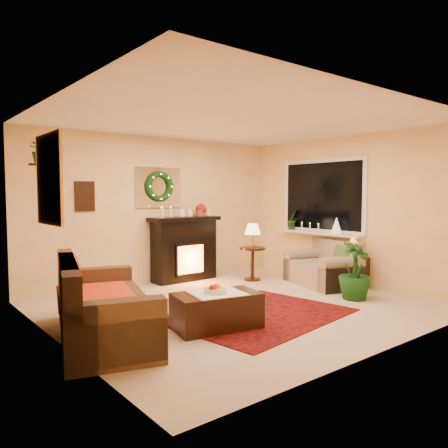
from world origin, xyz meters
TOP-DOWN VIEW (x-y plane):
  - floor at (0.00, 0.00)m, footprint 5.00×5.00m
  - ceiling at (0.00, 0.00)m, footprint 5.00×5.00m
  - wall_back at (0.00, 2.25)m, footprint 5.00×5.00m
  - wall_front at (0.00, -2.25)m, footprint 5.00×5.00m
  - wall_left at (-2.50, 0.00)m, footprint 4.50×4.50m
  - wall_right at (2.50, 0.00)m, footprint 4.50×4.50m
  - area_rug at (-0.11, -0.50)m, footprint 2.56×2.07m
  - sofa at (-2.04, -0.09)m, footprint 1.46×2.24m
  - red_throw at (-2.08, 0.06)m, footprint 0.82×1.33m
  - fireplace at (0.41, 2.04)m, footprint 1.21×0.41m
  - poinsettia at (0.80, 2.04)m, footprint 0.21×0.21m
  - mantel_candle_a at (-0.07, 2.00)m, footprint 0.06×0.06m
  - mantel_candle_b at (0.14, 2.06)m, footprint 0.06×0.06m
  - mantel_mirror at (0.00, 2.23)m, footprint 0.92×0.02m
  - wreath at (0.00, 2.19)m, footprint 0.55×0.11m
  - wall_art at (-1.35, 2.23)m, footprint 0.32×0.03m
  - gold_mirror at (-2.48, 0.30)m, footprint 0.03×0.84m
  - hanging_plant at (-2.34, 1.05)m, footprint 0.33×0.28m
  - loveseat at (2.06, 0.20)m, footprint 1.13×1.51m
  - window_frame at (2.48, 0.55)m, footprint 0.03×1.86m
  - window_glass at (2.47, 0.55)m, footprint 0.02×1.70m
  - window_sill at (2.38, 0.55)m, footprint 0.22×1.86m
  - mini_tree at (2.35, 0.12)m, footprint 0.19×0.19m
  - sill_plant at (2.39, 1.21)m, footprint 0.28×0.22m
  - side_table_round at (1.40, 1.27)m, footprint 0.58×0.58m
  - lamp_cream at (1.37, 1.23)m, footprint 0.29×0.29m
  - end_table_square at (2.26, -0.27)m, footprint 0.46×0.46m
  - lamp_tiffany at (2.27, -0.28)m, footprint 0.25×0.25m
  - coffee_table at (-0.87, -0.60)m, footprint 1.10×0.75m
  - fruit_bowl at (-0.89, -0.61)m, footprint 0.27×0.27m
  - floor_palm at (1.63, -0.77)m, footprint 1.69×1.69m

SIDE VIEW (x-z plane):
  - floor at x=0.00m, z-range 0.00..0.00m
  - area_rug at x=-0.11m, z-range 0.00..0.01m
  - coffee_table at x=-0.87m, z-range 0.00..0.42m
  - end_table_square at x=2.26m, z-range 0.01..0.53m
  - side_table_round at x=1.40m, z-range 0.02..0.63m
  - loveseat at x=2.06m, z-range 0.03..0.81m
  - sofa at x=-2.04m, z-range -0.01..0.87m
  - floor_palm at x=1.63m, z-range -0.86..1.76m
  - fruit_bowl at x=-0.89m, z-range 0.42..0.48m
  - red_throw at x=-2.08m, z-range 0.44..0.47m
  - fireplace at x=0.41m, z-range 0.00..1.10m
  - lamp_tiffany at x=2.27m, z-range 0.56..0.93m
  - window_sill at x=2.38m, z-range 0.85..0.89m
  - lamp_cream at x=1.37m, z-range 0.65..1.11m
  - mini_tree at x=2.35m, z-range 0.90..1.18m
  - sill_plant at x=2.39m, z-range 0.83..1.34m
  - mantel_candle_a at x=-0.07m, z-range 1.17..1.35m
  - mantel_candle_b at x=0.14m, z-range 1.18..1.34m
  - wall_back at x=0.00m, z-range 1.30..1.30m
  - wall_front at x=0.00m, z-range 1.30..1.30m
  - wall_left at x=-2.50m, z-range 1.30..1.30m
  - wall_right at x=2.50m, z-range 1.30..1.30m
  - poinsettia at x=0.80m, z-range 1.20..1.40m
  - wall_art at x=-1.35m, z-range 1.31..1.79m
  - window_frame at x=2.48m, z-range 0.87..2.23m
  - window_glass at x=2.47m, z-range 0.94..2.16m
  - mantel_mirror at x=0.00m, z-range 1.34..2.06m
  - wreath at x=0.00m, z-range 1.44..2.00m
  - gold_mirror at x=-2.48m, z-range 1.25..2.25m
  - hanging_plant at x=-2.34m, z-range 1.79..2.15m
  - ceiling at x=0.00m, z-range 2.60..2.60m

